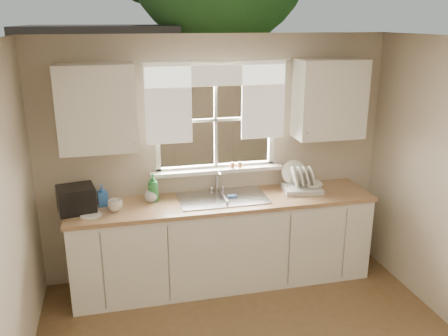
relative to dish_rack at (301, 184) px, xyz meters
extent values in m
cube|color=beige|center=(-0.85, 0.26, -0.41)|extent=(3.60, 0.02, 1.15)
cube|color=beige|center=(-0.85, 0.26, 1.34)|extent=(3.60, 0.02, 0.35)
cube|color=beige|center=(-2.05, 0.26, 0.66)|extent=(1.20, 0.02, 1.00)
cube|color=beige|center=(0.35, 0.26, 0.66)|extent=(1.20, 0.02, 1.00)
cube|color=silver|center=(-0.85, -1.74, 1.51)|extent=(3.60, 4.00, 0.02)
cube|color=white|center=(-0.85, 0.28, 0.16)|extent=(1.30, 0.06, 0.05)
cube|color=white|center=(-0.85, 0.28, 1.16)|extent=(1.30, 0.06, 0.05)
cube|color=white|center=(-1.45, 0.28, 0.66)|extent=(0.05, 0.06, 1.05)
cube|color=white|center=(-0.25, 0.28, 0.66)|extent=(0.05, 0.06, 1.05)
cube|color=white|center=(-0.85, 0.28, 0.66)|extent=(0.03, 0.04, 1.00)
cube|color=white|center=(-0.85, 0.28, 0.66)|extent=(1.20, 0.04, 0.03)
cube|color=white|center=(-0.85, 0.22, 0.14)|extent=(1.38, 0.14, 0.04)
cylinder|color=white|center=(-0.85, 0.20, 1.26)|extent=(1.50, 0.02, 0.02)
cube|color=white|center=(-1.33, 0.21, 0.86)|extent=(0.45, 0.02, 0.80)
cube|color=white|center=(-0.37, 0.21, 0.86)|extent=(0.45, 0.02, 0.80)
cube|color=white|center=(-0.85, 0.21, 1.11)|extent=(1.40, 0.02, 0.20)
cube|color=white|center=(-0.85, -0.06, -0.55)|extent=(3.00, 0.62, 0.87)
cube|color=#A77D53|center=(-0.85, -0.06, -0.10)|extent=(3.04, 0.65, 0.04)
cube|color=white|center=(-2.00, 0.09, 0.86)|extent=(0.70, 0.33, 0.80)
cube|color=white|center=(0.30, 0.09, 0.86)|extent=(0.70, 0.33, 0.80)
cube|color=beige|center=(0.03, 0.25, 0.09)|extent=(0.08, 0.01, 0.12)
cylinder|color=brown|center=(-0.69, 0.20, 0.19)|extent=(0.04, 0.04, 0.06)
cylinder|color=brown|center=(-0.61, 0.20, 0.19)|extent=(0.04, 0.04, 0.06)
cube|color=#335421|center=(-0.85, 5.26, -1.01)|extent=(20.00, 10.00, 0.02)
cube|color=#916E50|center=(-0.85, 3.26, -0.09)|extent=(8.00, 0.10, 1.80)
cube|color=#5E1417|center=(-2.05, 6.76, 0.11)|extent=(3.00, 3.00, 2.20)
cube|color=black|center=(-2.05, 6.76, 1.36)|extent=(3.20, 3.20, 0.30)
cylinder|color=#423021|center=(0.55, 6.26, 0.61)|extent=(0.36, 0.36, 3.20)
cube|color=#B7B7BC|center=(-0.85, -0.03, -0.16)|extent=(0.84, 0.46, 0.18)
cube|color=#B7B7BC|center=(-0.85, -0.03, -0.07)|extent=(0.88, 0.50, 0.01)
cube|color=#B7B7BC|center=(-0.85, -0.03, -0.10)|extent=(0.02, 0.41, 0.14)
cylinder|color=silver|center=(-0.85, 0.22, 0.03)|extent=(0.03, 0.03, 0.22)
cylinder|color=silver|center=(-0.85, 0.14, 0.14)|extent=(0.02, 0.18, 0.02)
sphere|color=silver|center=(-0.91, 0.22, -0.05)|extent=(0.05, 0.05, 0.05)
sphere|color=silver|center=(-0.79, 0.22, -0.05)|extent=(0.05, 0.05, 0.05)
cube|color=silver|center=(0.00, -0.01, -0.05)|extent=(0.43, 0.34, 0.05)
cylinder|color=white|center=(-0.05, 0.11, 0.09)|extent=(0.27, 0.11, 0.25)
cylinder|color=white|center=(-0.08, 0.00, 0.08)|extent=(0.10, 0.23, 0.22)
cylinder|color=white|center=(-0.03, -0.01, 0.08)|extent=(0.10, 0.23, 0.22)
cylinder|color=white|center=(0.03, -0.01, 0.08)|extent=(0.10, 0.23, 0.22)
cylinder|color=white|center=(0.09, -0.02, 0.08)|extent=(0.10, 0.23, 0.22)
imported|color=white|center=(0.11, -0.05, 0.00)|extent=(0.19, 0.19, 0.05)
imported|color=#297F3A|center=(-1.53, 0.07, 0.06)|extent=(0.13, 0.13, 0.28)
imported|color=#3775D0|center=(-2.02, 0.06, 0.03)|extent=(0.11, 0.11, 0.21)
imported|color=beige|center=(-1.56, 0.06, 0.00)|extent=(0.15, 0.15, 0.17)
cylinder|color=white|center=(-2.13, -0.17, -0.07)|extent=(0.19, 0.19, 0.01)
imported|color=beige|center=(-1.90, -0.10, -0.02)|extent=(0.17, 0.17, 0.11)
cube|color=black|center=(-2.25, -0.03, 0.04)|extent=(0.38, 0.34, 0.24)
camera|label=1|loc=(-1.87, -4.34, 1.64)|focal=38.00mm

